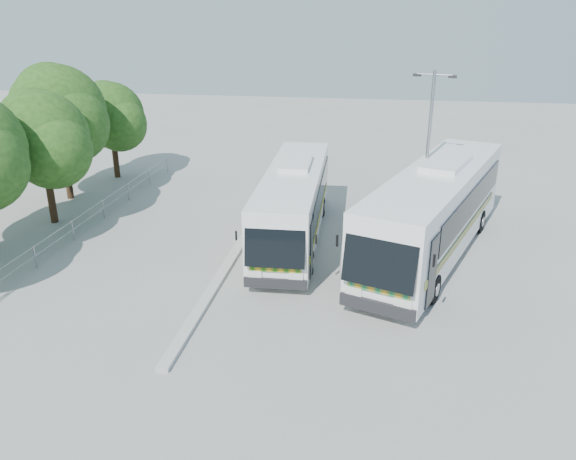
% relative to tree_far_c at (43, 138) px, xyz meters
% --- Properties ---
extents(ground, '(100.00, 100.00, 0.00)m').
position_rel_tree_far_c_xyz_m(ground, '(12.12, -5.10, -4.26)').
color(ground, '#9B9B96').
rests_on(ground, ground).
extents(kerb_divider, '(0.40, 16.00, 0.15)m').
position_rel_tree_far_c_xyz_m(kerb_divider, '(9.82, -3.10, -4.18)').
color(kerb_divider, '#B2B2AD').
rests_on(kerb_divider, ground).
extents(railing, '(0.06, 22.00, 1.00)m').
position_rel_tree_far_c_xyz_m(railing, '(2.12, -1.10, -3.52)').
color(railing, gray).
rests_on(railing, ground).
extents(tree_far_c, '(4.97, 4.69, 6.49)m').
position_rel_tree_far_c_xyz_m(tree_far_c, '(0.00, 0.00, 0.00)').
color(tree_far_c, '#382314').
rests_on(tree_far_c, ground).
extents(tree_far_d, '(5.62, 5.30, 7.33)m').
position_rel_tree_far_c_xyz_m(tree_far_d, '(-1.19, 3.70, 0.56)').
color(tree_far_d, '#382314').
rests_on(tree_far_d, ground).
extents(tree_far_e, '(4.54, 4.28, 5.92)m').
position_rel_tree_far_c_xyz_m(tree_far_e, '(-0.51, 8.20, -0.37)').
color(tree_far_e, '#382314').
rests_on(tree_far_e, ground).
extents(coach_main, '(2.81, 11.76, 3.24)m').
position_rel_tree_far_c_xyz_m(coach_main, '(12.03, -0.17, -2.48)').
color(coach_main, white).
rests_on(coach_main, ground).
extents(coach_adjacent, '(7.03, 13.46, 3.71)m').
position_rel_tree_far_c_xyz_m(coach_adjacent, '(18.20, -1.06, -2.23)').
color(coach_adjacent, silver).
rests_on(coach_adjacent, ground).
extents(lamppost, '(1.80, 0.70, 7.52)m').
position_rel_tree_far_c_xyz_m(lamppost, '(17.87, 1.21, -0.11)').
color(lamppost, '#919398').
rests_on(lamppost, ground).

